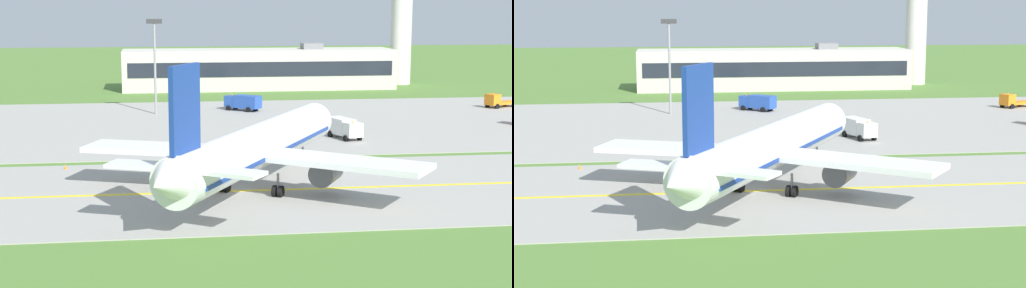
% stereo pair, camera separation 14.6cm
% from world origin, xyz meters
% --- Properties ---
extents(ground_plane, '(500.00, 500.00, 0.00)m').
position_xyz_m(ground_plane, '(0.00, 0.00, 0.00)').
color(ground_plane, '#517A33').
extents(taxiway_strip, '(240.00, 28.00, 0.10)m').
position_xyz_m(taxiway_strip, '(0.00, 0.00, 0.05)').
color(taxiway_strip, '#9E9B93').
rests_on(taxiway_strip, ground).
extents(apron_pad, '(140.00, 52.00, 0.10)m').
position_xyz_m(apron_pad, '(10.00, 42.00, 0.05)').
color(apron_pad, '#9E9B93').
rests_on(apron_pad, ground).
extents(taxiway_centreline, '(220.00, 0.60, 0.01)m').
position_xyz_m(taxiway_centreline, '(0.00, 0.00, 0.11)').
color(taxiway_centreline, yellow).
rests_on(taxiway_centreline, taxiway_strip).
extents(airplane_lead, '(30.17, 36.31, 12.70)m').
position_xyz_m(airplane_lead, '(1.76, 0.06, 4.13)').
color(airplane_lead, white).
rests_on(airplane_lead, ground).
extents(service_truck_fuel, '(3.68, 6.34, 2.60)m').
position_xyz_m(service_truck_fuel, '(16.56, 27.16, 1.53)').
color(service_truck_fuel, silver).
rests_on(service_truck_fuel, ground).
extents(service_truck_catering, '(6.65, 4.64, 2.59)m').
position_xyz_m(service_truck_catering, '(48.94, 53.58, 1.18)').
color(service_truck_catering, orange).
rests_on(service_truck_catering, ground).
extents(service_truck_pushback, '(5.90, 5.45, 2.60)m').
position_xyz_m(service_truck_pushback, '(6.87, 55.14, 1.53)').
color(service_truck_pushback, '#264CA5').
rests_on(service_truck_pushback, ground).
extents(terminal_building, '(54.25, 11.29, 9.14)m').
position_xyz_m(terminal_building, '(13.99, 88.89, 3.99)').
color(terminal_building, beige).
rests_on(terminal_building, ground).
extents(apron_light_mast, '(2.40, 0.50, 14.70)m').
position_xyz_m(apron_light_mast, '(-7.00, 53.10, 9.33)').
color(apron_light_mast, gray).
rests_on(apron_light_mast, ground).
extents(traffic_cone_near_edge, '(0.44, 0.44, 0.60)m').
position_xyz_m(traffic_cone_near_edge, '(-16.67, 12.07, 0.30)').
color(traffic_cone_near_edge, orange).
rests_on(traffic_cone_near_edge, ground).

